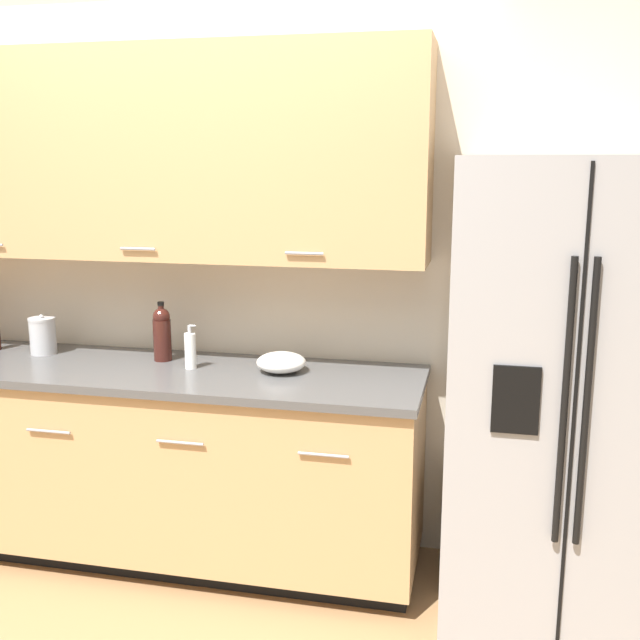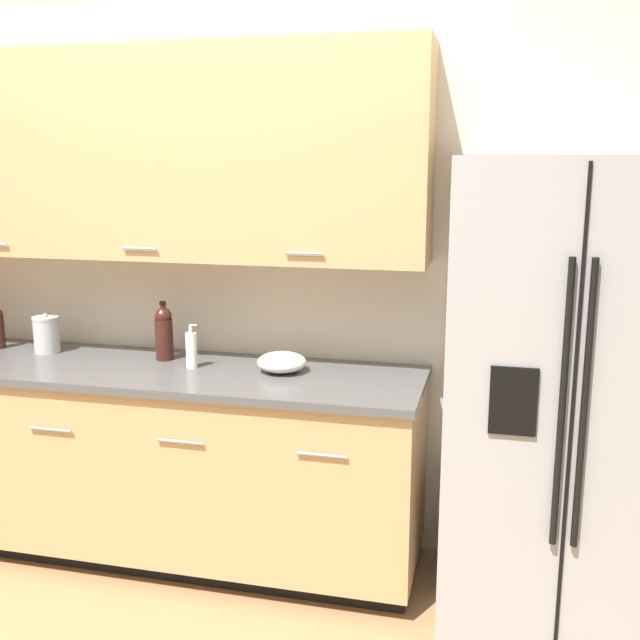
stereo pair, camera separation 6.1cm
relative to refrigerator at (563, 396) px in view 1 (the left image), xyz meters
The scene contains 7 objects.
wall_back 1.79m from the refrigerator, 168.43° to the left, with size 10.00×0.39×2.60m.
counter_unit 1.83m from the refrigerator, behind, with size 2.48×0.64×0.90m.
refrigerator is the anchor object (origin of this frame).
wine_bottle 1.76m from the refrigerator, behind, with size 0.08×0.08×0.27m.
soap_dispenser 1.57m from the refrigerator, behind, with size 0.05×0.05×0.20m.
steel_canister 2.35m from the refrigerator, behind, with size 0.12×0.12×0.19m.
mixing_bowl 1.17m from the refrigerator, behind, with size 0.22×0.22×0.08m.
Camera 1 is at (1.28, -2.07, 1.80)m, focal length 42.00 mm.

